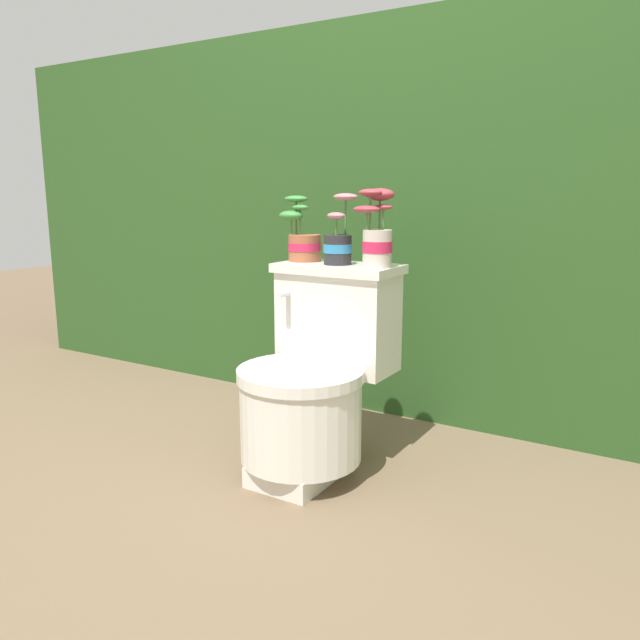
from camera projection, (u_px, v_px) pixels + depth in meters
name	position (u px, v px, depth m)	size (l,w,h in m)	color
ground_plane	(307.00, 480.00, 1.99)	(12.00, 12.00, 0.00)	brown
hedge_backdrop	(445.00, 220.00, 2.81)	(4.37, 0.94, 1.56)	#284C1E
toilet	(315.00, 380.00, 2.03)	(0.41, 0.55, 0.67)	silver
potted_plant_left	(303.00, 240.00, 2.16)	(0.15, 0.12, 0.22)	#9E5638
potted_plant_midleft	(338.00, 242.00, 2.06)	(0.10, 0.11, 0.23)	#262628
potted_plant_middle	(377.00, 234.00, 1.96)	(0.12, 0.12, 0.25)	beige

